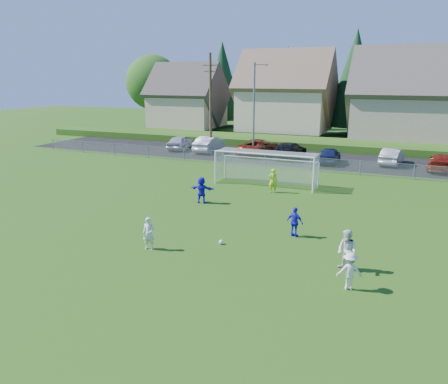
{
  "coord_description": "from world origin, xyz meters",
  "views": [
    {
      "loc": [
        9.27,
        -13.97,
        7.74
      ],
      "look_at": [
        0.0,
        8.0,
        1.4
      ],
      "focal_mm": 35.0,
      "sensor_mm": 36.0,
      "label": 1
    }
  ],
  "objects_px": {
    "player_white_c": "(349,271)",
    "car_e": "(330,155)",
    "car_a": "(181,142)",
    "car_d": "(289,150)",
    "player_white_b": "(347,251)",
    "player_blue_a": "(295,222)",
    "player_blue_b": "(202,190)",
    "soccer_ball": "(221,242)",
    "car_b": "(209,144)",
    "car_c": "(259,147)",
    "goalkeeper": "(273,181)",
    "player_white_a": "(149,234)",
    "car_g": "(442,162)",
    "soccer_goal": "(267,163)",
    "car_f": "(392,156)"
  },
  "relations": [
    {
      "from": "car_d",
      "to": "car_e",
      "type": "relative_size",
      "value": 1.27
    },
    {
      "from": "goalkeeper",
      "to": "car_g",
      "type": "bearing_deg",
      "value": -154.46
    },
    {
      "from": "player_blue_a",
      "to": "car_c",
      "type": "relative_size",
      "value": 0.26
    },
    {
      "from": "player_blue_a",
      "to": "soccer_ball",
      "type": "bearing_deg",
      "value": 56.04
    },
    {
      "from": "player_blue_b",
      "to": "car_a",
      "type": "distance_m",
      "value": 21.05
    },
    {
      "from": "player_white_b",
      "to": "car_a",
      "type": "xyz_separation_m",
      "value": [
        -20.9,
        24.54,
        -0.1
      ]
    },
    {
      "from": "soccer_ball",
      "to": "player_white_a",
      "type": "bearing_deg",
      "value": -146.78
    },
    {
      "from": "player_white_c",
      "to": "car_g",
      "type": "relative_size",
      "value": 0.3
    },
    {
      "from": "car_c",
      "to": "soccer_ball",
      "type": "bearing_deg",
      "value": 108.79
    },
    {
      "from": "player_white_c",
      "to": "car_e",
      "type": "height_order",
      "value": "player_white_c"
    },
    {
      "from": "player_white_b",
      "to": "player_blue_a",
      "type": "bearing_deg",
      "value": 171.14
    },
    {
      "from": "soccer_ball",
      "to": "car_c",
      "type": "bearing_deg",
      "value": 104.38
    },
    {
      "from": "car_e",
      "to": "car_g",
      "type": "relative_size",
      "value": 0.87
    },
    {
      "from": "soccer_ball",
      "to": "car_g",
      "type": "distance_m",
      "value": 25.02
    },
    {
      "from": "car_a",
      "to": "player_blue_a",
      "type": "bearing_deg",
      "value": 124.31
    },
    {
      "from": "player_blue_b",
      "to": "car_g",
      "type": "bearing_deg",
      "value": -133.83
    },
    {
      "from": "player_blue_a",
      "to": "player_blue_b",
      "type": "relative_size",
      "value": 0.9
    },
    {
      "from": "car_b",
      "to": "car_e",
      "type": "height_order",
      "value": "car_b"
    },
    {
      "from": "car_b",
      "to": "car_a",
      "type": "bearing_deg",
      "value": -2.08
    },
    {
      "from": "player_blue_a",
      "to": "car_a",
      "type": "relative_size",
      "value": 0.33
    },
    {
      "from": "goalkeeper",
      "to": "car_a",
      "type": "distance_m",
      "value": 19.92
    },
    {
      "from": "player_white_a",
      "to": "car_f",
      "type": "distance_m",
      "value": 27.36
    },
    {
      "from": "car_a",
      "to": "soccer_goal",
      "type": "relative_size",
      "value": 0.61
    },
    {
      "from": "soccer_ball",
      "to": "car_a",
      "type": "relative_size",
      "value": 0.05
    },
    {
      "from": "goalkeeper",
      "to": "car_c",
      "type": "distance_m",
      "value": 14.77
    },
    {
      "from": "player_white_a",
      "to": "player_blue_a",
      "type": "bearing_deg",
      "value": 20.56
    },
    {
      "from": "player_white_b",
      "to": "car_c",
      "type": "relative_size",
      "value": 0.3
    },
    {
      "from": "player_white_a",
      "to": "car_g",
      "type": "height_order",
      "value": "player_white_a"
    },
    {
      "from": "car_e",
      "to": "car_d",
      "type": "bearing_deg",
      "value": -15.66
    },
    {
      "from": "car_b",
      "to": "car_d",
      "type": "bearing_deg",
      "value": 176.06
    },
    {
      "from": "player_white_a",
      "to": "car_d",
      "type": "bearing_deg",
      "value": 74.23
    },
    {
      "from": "player_white_b",
      "to": "car_d",
      "type": "bearing_deg",
      "value": 147.61
    },
    {
      "from": "car_a",
      "to": "car_e",
      "type": "height_order",
      "value": "car_a"
    },
    {
      "from": "player_white_a",
      "to": "car_d",
      "type": "distance_m",
      "value": 25.16
    },
    {
      "from": "player_white_b",
      "to": "player_white_c",
      "type": "xyz_separation_m",
      "value": [
        0.32,
        -1.61,
        -0.15
      ]
    },
    {
      "from": "car_a",
      "to": "car_d",
      "type": "height_order",
      "value": "car_d"
    },
    {
      "from": "car_b",
      "to": "car_c",
      "type": "xyz_separation_m",
      "value": [
        5.44,
        0.1,
        -0.0
      ]
    },
    {
      "from": "soccer_ball",
      "to": "player_blue_a",
      "type": "xyz_separation_m",
      "value": [
        2.96,
        2.39,
        0.64
      ]
    },
    {
      "from": "car_g",
      "to": "car_d",
      "type": "bearing_deg",
      "value": 4.66
    },
    {
      "from": "soccer_ball",
      "to": "car_b",
      "type": "xyz_separation_m",
      "value": [
        -11.56,
        23.78,
        0.71
      ]
    },
    {
      "from": "car_b",
      "to": "car_f",
      "type": "relative_size",
      "value": 1.12
    },
    {
      "from": "car_a",
      "to": "car_f",
      "type": "distance_m",
      "value": 21.59
    },
    {
      "from": "car_b",
      "to": "soccer_goal",
      "type": "height_order",
      "value": "soccer_goal"
    },
    {
      "from": "player_blue_b",
      "to": "goalkeeper",
      "type": "relative_size",
      "value": 1.01
    },
    {
      "from": "player_blue_b",
      "to": "car_b",
      "type": "xyz_separation_m",
      "value": [
        -7.66,
        17.79,
        -0.02
      ]
    },
    {
      "from": "car_d",
      "to": "soccer_goal",
      "type": "bearing_deg",
      "value": 100.14
    },
    {
      "from": "player_blue_b",
      "to": "car_f",
      "type": "xyz_separation_m",
      "value": [
        10.46,
        17.87,
        -0.1
      ]
    },
    {
      "from": "goalkeeper",
      "to": "car_e",
      "type": "bearing_deg",
      "value": -121.06
    },
    {
      "from": "soccer_ball",
      "to": "car_d",
      "type": "height_order",
      "value": "car_d"
    },
    {
      "from": "soccer_ball",
      "to": "car_b",
      "type": "relative_size",
      "value": 0.04
    }
  ]
}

